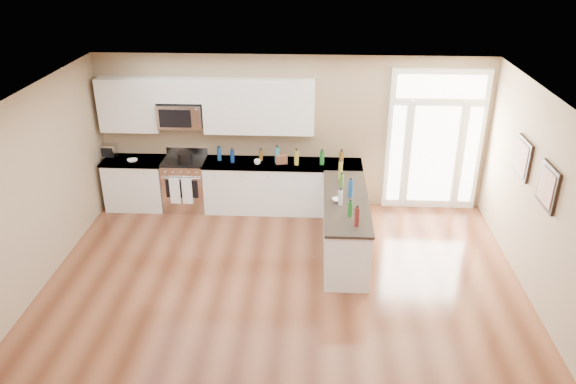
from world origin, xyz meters
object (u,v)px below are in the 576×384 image
at_px(peninsula_cabinet, 345,228).
at_px(toaster_oven, 109,151).
at_px(kitchen_range, 186,184).
at_px(stockpot, 185,157).

distance_m(peninsula_cabinet, toaster_oven, 4.60).
xyz_separation_m(kitchen_range, toaster_oven, (-1.41, 0.13, 0.58)).
bearing_deg(toaster_oven, peninsula_cabinet, -18.52).
relative_size(peninsula_cabinet, toaster_oven, 8.63).
bearing_deg(stockpot, peninsula_cabinet, -25.36).
bearing_deg(peninsula_cabinet, stockpot, 154.64).
xyz_separation_m(stockpot, toaster_oven, (-1.47, 0.25, 0.00)).
height_order(peninsula_cabinet, kitchen_range, kitchen_range).
distance_m(kitchen_range, stockpot, 0.59).
bearing_deg(stockpot, kitchen_range, 116.08).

